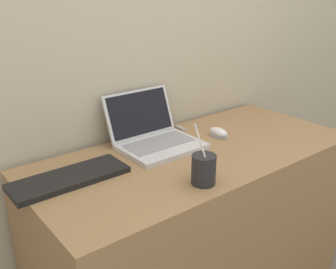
{
  "coord_description": "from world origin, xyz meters",
  "views": [
    {
      "loc": [
        -0.98,
        -0.75,
        1.34
      ],
      "look_at": [
        -0.09,
        0.37,
        0.79
      ],
      "focal_mm": 42.0,
      "sensor_mm": 36.0,
      "label": 1
    }
  ],
  "objects_px": {
    "computer_mouse": "(219,133)",
    "laptop": "(154,135)",
    "external_keyboard": "(69,178)",
    "drink_cup": "(204,169)",
    "usb_stick": "(181,128)"
  },
  "relations": [
    {
      "from": "usb_stick",
      "to": "drink_cup",
      "type": "bearing_deg",
      "value": -121.61
    },
    {
      "from": "drink_cup",
      "to": "external_keyboard",
      "type": "bearing_deg",
      "value": 139.43
    },
    {
      "from": "laptop",
      "to": "external_keyboard",
      "type": "distance_m",
      "value": 0.42
    },
    {
      "from": "computer_mouse",
      "to": "usb_stick",
      "type": "distance_m",
      "value": 0.19
    },
    {
      "from": "laptop",
      "to": "drink_cup",
      "type": "height_order",
      "value": "drink_cup"
    },
    {
      "from": "computer_mouse",
      "to": "laptop",
      "type": "bearing_deg",
      "value": 161.87
    },
    {
      "from": "laptop",
      "to": "drink_cup",
      "type": "relative_size",
      "value": 1.5
    },
    {
      "from": "computer_mouse",
      "to": "external_keyboard",
      "type": "height_order",
      "value": "computer_mouse"
    },
    {
      "from": "external_keyboard",
      "to": "laptop",
      "type": "bearing_deg",
      "value": 10.08
    },
    {
      "from": "drink_cup",
      "to": "external_keyboard",
      "type": "distance_m",
      "value": 0.46
    },
    {
      "from": "drink_cup",
      "to": "computer_mouse",
      "type": "xyz_separation_m",
      "value": [
        0.35,
        0.28,
        -0.04
      ]
    },
    {
      "from": "laptop",
      "to": "external_keyboard",
      "type": "bearing_deg",
      "value": -169.92
    },
    {
      "from": "computer_mouse",
      "to": "external_keyboard",
      "type": "distance_m",
      "value": 0.69
    },
    {
      "from": "drink_cup",
      "to": "computer_mouse",
      "type": "relative_size",
      "value": 2.12
    },
    {
      "from": "laptop",
      "to": "external_keyboard",
      "type": "height_order",
      "value": "laptop"
    }
  ]
}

